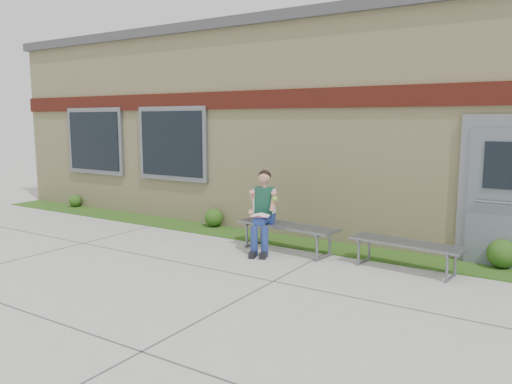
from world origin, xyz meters
The scene contains 9 objects.
ground centered at (0.00, 0.00, 0.00)m, with size 80.00×80.00×0.00m, color #9E9E99.
grass_strip centered at (0.00, 2.60, 0.01)m, with size 16.00×0.80×0.02m, color #224412.
school_building centered at (0.00, 5.99, 2.10)m, with size 16.20×6.22×4.20m.
bench_left centered at (0.39, 2.00, 0.36)m, with size 1.83×0.68×0.47m.
bench_right centered at (2.39, 2.00, 0.33)m, with size 1.70×0.63×0.43m.
girl centered at (0.03, 1.80, 0.72)m, with size 0.61×0.86×1.37m.
shrub_west centered at (-6.23, 2.85, 0.17)m, with size 0.31×0.31×0.31m, color #224412.
shrub_mid centered at (-1.82, 2.85, 0.21)m, with size 0.38×0.38×0.38m, color #224412.
shrub_east centered at (3.59, 2.85, 0.24)m, with size 0.43×0.43×0.43m, color #224412.
Camera 1 is at (4.36, -5.23, 2.22)m, focal length 35.00 mm.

